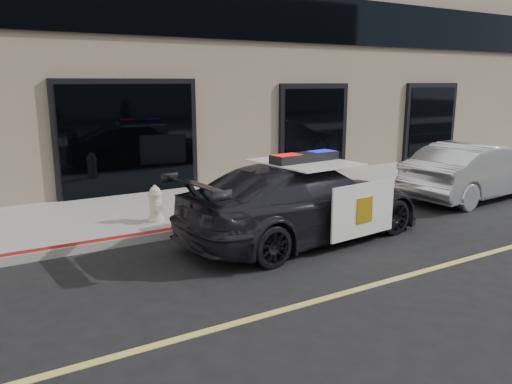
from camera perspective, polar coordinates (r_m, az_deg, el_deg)
ground at (r=7.14m, az=11.42°, el=-10.92°), size 120.00×120.00×0.00m
sidewalk_n at (r=11.34m, az=-6.59°, el=-1.50°), size 60.00×3.50×0.15m
police_car at (r=9.04m, az=5.50°, el=-0.98°), size 2.84×5.18×1.58m
silver_sedan at (r=13.23m, az=23.84°, el=2.23°), size 2.07×4.39×1.38m
fire_hydrant at (r=9.84m, az=-11.40°, el=-1.40°), size 0.32×0.45×0.71m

